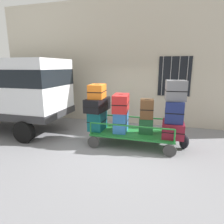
{
  "coord_description": "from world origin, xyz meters",
  "views": [
    {
      "loc": [
        1.28,
        -5.51,
        2.38
      ],
      "look_at": [
        -0.28,
        0.06,
        1.0
      ],
      "focal_mm": 30.83,
      "sensor_mm": 36.0,
      "label": 1
    }
  ],
  "objects": [
    {
      "name": "building_wall",
      "position": [
        0.01,
        2.52,
        2.5
      ],
      "size": [
        12.0,
        0.38,
        5.0
      ],
      "color": "#BCB29E",
      "rests_on": "ground"
    },
    {
      "name": "van",
      "position": [
        -4.4,
        0.28,
        1.62
      ],
      "size": [
        4.46,
        2.09,
        2.63
      ],
      "color": "silver",
      "rests_on": "ground"
    },
    {
      "name": "ground_plane",
      "position": [
        0.0,
        0.0,
        0.0
      ],
      "size": [
        40.0,
        40.0,
        0.0
      ],
      "primitive_type": "plane",
      "color": "gray"
    },
    {
      "name": "suitcase_center_bottom",
      "position": [
        0.77,
        0.06,
        0.63
      ],
      "size": [
        0.44,
        0.29,
        0.47
      ],
      "color": "#194C28",
      "rests_on": "luggage_cart"
    },
    {
      "name": "luggage_cart",
      "position": [
        0.39,
        0.06,
        0.34
      ],
      "size": [
        2.54,
        1.18,
        0.4
      ],
      "color": "#1E722D",
      "rests_on": "ground"
    },
    {
      "name": "cart_railing",
      "position": [
        0.39,
        0.06,
        0.72
      ],
      "size": [
        2.43,
        1.04,
        0.38
      ],
      "color": "#1E722D",
      "rests_on": "luggage_cart"
    },
    {
      "name": "suitcase_midright_top",
      "position": [
        1.54,
        0.1,
        1.73
      ],
      "size": [
        0.59,
        0.61,
        0.56
      ],
      "color": "slate",
      "rests_on": "suitcase_midright_middle"
    },
    {
      "name": "suitcase_left_middle",
      "position": [
        -0.77,
        0.07,
        1.21
      ],
      "size": [
        0.61,
        1.01,
        0.41
      ],
      "color": "black",
      "rests_on": "suitcase_left_bottom"
    },
    {
      "name": "suitcase_midright_bottom",
      "position": [
        1.54,
        0.03,
        0.62
      ],
      "size": [
        0.61,
        0.76,
        0.44
      ],
      "color": "maroon",
      "rests_on": "luggage_cart"
    },
    {
      "name": "backpack",
      "position": [
        1.89,
        0.15,
        0.22
      ],
      "size": [
        0.27,
        0.22,
        0.44
      ],
      "color": "black",
      "rests_on": "ground"
    },
    {
      "name": "suitcase_midright_middle",
      "position": [
        1.54,
        0.07,
        1.14
      ],
      "size": [
        0.5,
        0.69,
        0.61
      ],
      "color": "navy",
      "rests_on": "suitcase_midright_bottom"
    },
    {
      "name": "suitcase_left_top",
      "position": [
        -0.77,
        0.07,
        1.63
      ],
      "size": [
        0.51,
        0.71,
        0.43
      ],
      "color": "orange",
      "rests_on": "suitcase_left_middle"
    },
    {
      "name": "suitcase_left_bottom",
      "position": [
        -0.77,
        0.05,
        0.7
      ],
      "size": [
        0.48,
        0.66,
        0.61
      ],
      "color": "#0F5960",
      "rests_on": "luggage_cart"
    },
    {
      "name": "suitcase_midleft_middle",
      "position": [
        0.0,
        0.04,
        1.3
      ],
      "size": [
        0.52,
        0.83,
        0.53
      ],
      "color": "#B21E1E",
      "rests_on": "suitcase_midleft_bottom"
    },
    {
      "name": "suitcase_midleft_bottom",
      "position": [
        0.0,
        0.06,
        0.72
      ],
      "size": [
        0.42,
        0.65,
        0.64
      ],
      "color": "#3372C6",
      "rests_on": "luggage_cart"
    },
    {
      "name": "suitcase_center_middle",
      "position": [
        0.77,
        0.09,
        1.16
      ],
      "size": [
        0.42,
        0.4,
        0.58
      ],
      "color": "brown",
      "rests_on": "suitcase_center_bottom"
    }
  ]
}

